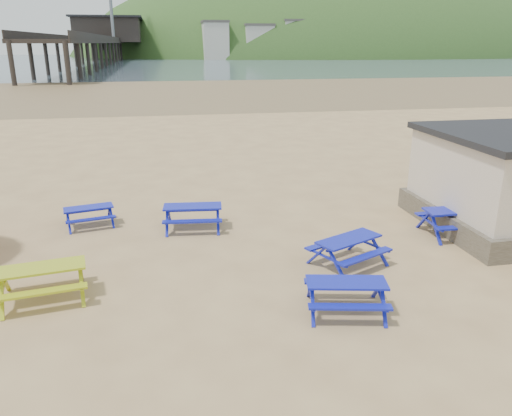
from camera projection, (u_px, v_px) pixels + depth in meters
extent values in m
plane|color=tan|center=(232.00, 260.00, 13.95)|extent=(400.00, 400.00, 0.00)
plane|color=olive|center=(172.00, 89.00, 65.22)|extent=(400.00, 400.00, 0.00)
plane|color=#465764|center=(162.00, 60.00, 172.41)|extent=(400.00, 400.00, 0.00)
cube|color=#041298|center=(89.00, 208.00, 16.43)|extent=(1.65, 0.93, 0.04)
cube|color=#041298|center=(88.00, 210.00, 16.96)|extent=(1.56, 0.56, 0.04)
cube|color=#041298|center=(91.00, 219.00, 16.06)|extent=(1.56, 0.56, 0.04)
cube|color=#041298|center=(193.00, 206.00, 16.14)|extent=(1.93, 0.91, 0.05)
cube|color=#041298|center=(193.00, 209.00, 16.82)|extent=(1.88, 0.45, 0.05)
cube|color=#041298|center=(192.00, 221.00, 15.65)|extent=(1.88, 0.45, 0.05)
cube|color=#041298|center=(457.00, 210.00, 15.58)|extent=(2.04, 0.86, 0.06)
cube|color=#041298|center=(445.00, 213.00, 16.31)|extent=(2.02, 0.36, 0.06)
cube|color=#041298|center=(468.00, 227.00, 15.05)|extent=(2.02, 0.36, 0.06)
cube|color=#041298|center=(347.00, 283.00, 11.09)|extent=(1.89, 1.05, 0.05)
cube|color=#041298|center=(342.00, 282.00, 11.74)|extent=(1.79, 0.61, 0.05)
cube|color=#041298|center=(350.00, 307.00, 10.61)|extent=(1.79, 0.61, 0.05)
cube|color=#041298|center=(349.00, 239.00, 13.45)|extent=(2.00, 1.45, 0.05)
cube|color=#041298|center=(332.00, 242.00, 14.02)|extent=(1.80, 1.03, 0.05)
cube|color=#041298|center=(366.00, 257.00, 13.07)|extent=(1.80, 1.03, 0.05)
cube|color=#8CAC12|center=(41.00, 268.00, 11.64)|extent=(2.06, 1.07, 0.05)
cube|color=#8CAC12|center=(44.00, 269.00, 12.32)|extent=(1.98, 0.58, 0.05)
cube|color=#8CAC12|center=(41.00, 292.00, 11.15)|extent=(1.98, 0.58, 0.05)
cube|color=black|center=(108.00, 42.00, 171.96)|extent=(9.00, 220.00, 0.60)
cube|color=black|center=(109.00, 31.00, 180.96)|extent=(22.00, 30.00, 8.00)
cube|color=black|center=(108.00, 18.00, 179.60)|extent=(24.00, 32.00, 0.60)
ellipsoid|color=#2D4C1E|center=(345.00, 76.00, 247.56)|extent=(264.00, 144.00, 108.00)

